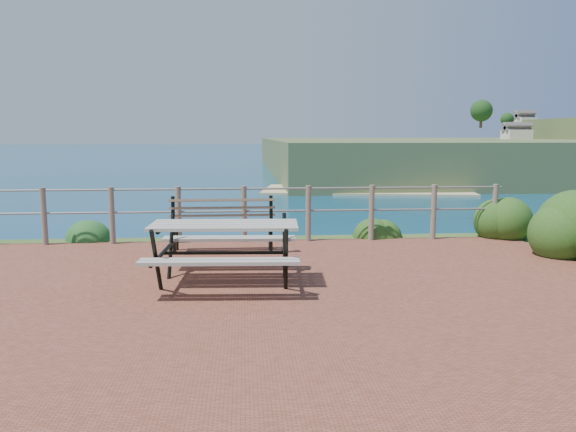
% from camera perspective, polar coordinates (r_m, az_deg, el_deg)
% --- Properties ---
extents(ground, '(10.00, 7.00, 0.12)m').
position_cam_1_polar(ground, '(6.81, -4.43, -8.12)').
color(ground, brown).
rests_on(ground, ground).
extents(ocean, '(1200.00, 1200.00, 0.00)m').
position_cam_1_polar(ocean, '(206.55, -4.53, 7.74)').
color(ocean, '#126671').
rests_on(ocean, ground).
extents(safety_railing, '(9.40, 0.10, 1.00)m').
position_cam_1_polar(safety_railing, '(9.98, -4.50, 0.50)').
color(safety_railing, '#6B5B4C').
rests_on(safety_railing, ground).
extents(picnic_table, '(1.89, 1.61, 0.78)m').
position_cam_1_polar(picnic_table, '(7.21, -6.45, -3.13)').
color(picnic_table, gray).
rests_on(picnic_table, ground).
extents(park_bench, '(1.67, 0.42, 0.94)m').
position_cam_1_polar(park_bench, '(9.18, -6.62, 0.09)').
color(park_bench, brown).
rests_on(park_bench, ground).
extents(shrub_right_edge, '(1.05, 1.05, 1.49)m').
position_cam_1_polar(shrub_right_edge, '(11.25, 20.93, -2.09)').
color(shrub_right_edge, '#1E4314').
rests_on(shrub_right_edge, ground).
extents(shrub_lip_west, '(0.80, 0.80, 0.55)m').
position_cam_1_polar(shrub_lip_west, '(10.99, -20.00, -2.28)').
color(shrub_lip_west, '#215924').
rests_on(shrub_lip_west, ground).
extents(shrub_lip_east, '(0.78, 0.78, 0.53)m').
position_cam_1_polar(shrub_lip_east, '(10.93, 9.34, -1.94)').
color(shrub_lip_east, '#1E4314').
rests_on(shrub_lip_east, ground).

